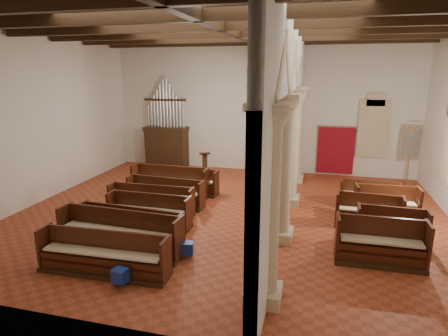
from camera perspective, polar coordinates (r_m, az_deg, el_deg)
floor at (r=12.54m, az=0.82°, el=-7.11°), size 14.00×14.00×0.00m
ceiling at (r=11.74m, az=0.94°, el=21.27°), size 14.00×14.00×0.00m
wall_back at (r=17.62m, az=5.49°, el=9.17°), size 14.00×0.02×6.00m
wall_front at (r=6.20m, az=-12.18°, el=-0.96°), size 14.00×0.02×6.00m
wall_left at (r=15.01m, az=-26.29°, el=6.84°), size 0.02×12.00×6.00m
ceiling_beams at (r=11.72m, az=0.93°, el=20.39°), size 13.80×11.80×0.30m
arcade at (r=11.42m, az=9.81°, el=9.00°), size 0.90×11.90×6.00m
window_back at (r=17.63m, az=21.76°, el=5.60°), size 1.00×0.03×2.20m
pipe_organ at (r=18.60m, az=-8.74°, el=4.29°), size 2.10×0.85×4.40m
lectern at (r=16.69m, az=-2.95°, el=0.21°), size 0.59×0.62×1.21m
dossal_curtain at (r=17.61m, az=16.63°, el=2.59°), size 1.80×0.07×2.17m
processional_banner at (r=15.95m, az=26.17°, el=-0.74°), size 0.59×0.75×2.65m
hymnal_box_a at (r=8.87m, az=-15.53°, el=-15.51°), size 0.35×0.30×0.31m
hymnal_box_b at (r=9.77m, az=-5.68°, el=-12.06°), size 0.37×0.33×0.32m
hymnal_box_c at (r=12.24m, az=-5.79°, el=-6.48°), size 0.34×0.30×0.30m
tube_heater_a at (r=9.37m, az=-15.71°, el=-14.51°), size 0.92×0.32×0.09m
tube_heater_b at (r=10.70m, az=-12.51°, el=-10.49°), size 1.04×0.30×0.10m
nave_pew_0 at (r=9.45m, az=-17.81°, el=-13.19°), size 3.18×0.77×1.02m
nave_pew_1 at (r=10.36m, az=-15.54°, el=-10.31°), size 3.45×0.90×1.11m
nave_pew_2 at (r=10.75m, az=-14.23°, el=-9.45°), size 3.15×0.89×1.02m
nave_pew_3 at (r=11.74m, az=-11.29°, el=-7.17°), size 2.60×0.69×1.01m
nave_pew_4 at (r=12.71m, az=-11.02°, el=-5.54°), size 2.90×0.70×0.97m
nave_pew_5 at (r=13.42m, az=-8.90°, el=-4.33°), size 2.84×0.83×0.99m
nave_pew_6 at (r=14.41m, az=-8.21°, el=-2.76°), size 2.97×0.80×1.14m
nave_pew_7 at (r=14.76m, az=-6.59°, el=-2.52°), size 3.03×0.83×0.97m
aisle_pew_0 at (r=10.17m, az=22.65°, el=-11.25°), size 2.14×0.78×1.15m
aisle_pew_1 at (r=11.39m, az=24.11°, el=-8.86°), size 1.85×0.73×1.02m
aisle_pew_2 at (r=12.27m, az=21.12°, el=-6.90°), size 1.97×0.80×1.03m
aisle_pew_3 at (r=13.01m, az=23.41°, el=-5.74°), size 1.95×0.84×1.13m
aisle_pew_4 at (r=13.87m, az=21.22°, el=-4.53°), size 1.99×0.76×0.98m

